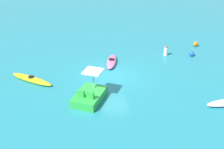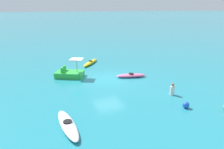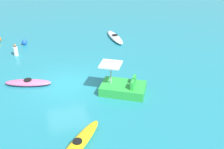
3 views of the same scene
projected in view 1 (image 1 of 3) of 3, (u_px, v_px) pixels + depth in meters
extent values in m
plane|color=teal|center=(111.00, 76.00, 20.25)|extent=(600.00, 600.00, 0.00)
ellipsoid|color=yellow|center=(31.00, 79.00, 19.43)|extent=(3.07, 2.71, 0.32)
cylinder|color=black|center=(31.00, 77.00, 19.35)|extent=(0.56, 0.56, 0.05)
ellipsoid|color=pink|center=(112.00, 61.00, 22.04)|extent=(1.42, 2.75, 0.32)
cylinder|color=black|center=(112.00, 59.00, 21.96)|extent=(0.56, 0.56, 0.05)
cube|color=green|center=(89.00, 97.00, 17.24)|extent=(2.48, 2.83, 0.50)
cube|color=green|center=(81.00, 94.00, 16.65)|extent=(0.46, 0.36, 0.44)
cube|color=green|center=(90.00, 95.00, 16.47)|extent=(0.46, 0.36, 0.44)
cylinder|color=#B2B2B7|center=(93.00, 80.00, 17.46)|extent=(0.08, 0.08, 1.10)
cube|color=silver|center=(93.00, 71.00, 17.19)|extent=(1.50, 1.50, 0.08)
sphere|color=blue|center=(192.00, 54.00, 23.30)|extent=(0.42, 0.42, 0.42)
sphere|color=orange|center=(196.00, 44.00, 25.27)|extent=(0.44, 0.44, 0.44)
cylinder|color=silver|center=(166.00, 52.00, 23.42)|extent=(0.33, 0.33, 0.65)
sphere|color=#8C6647|center=(166.00, 46.00, 23.21)|extent=(0.22, 0.22, 0.22)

